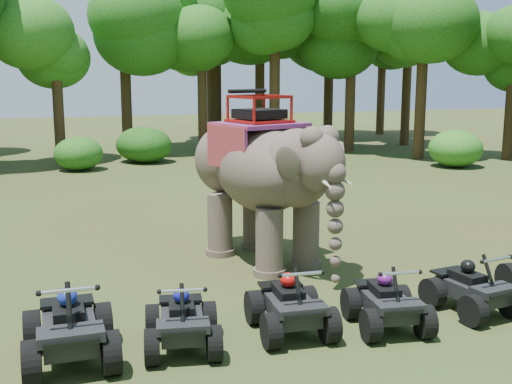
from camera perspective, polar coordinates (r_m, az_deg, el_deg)
ground at (r=12.73m, az=1.67°, el=-9.39°), size 110.00×110.00×0.00m
elephant at (r=14.70m, az=0.51°, el=1.28°), size 3.42×5.11×3.95m
atv_0 at (r=10.25m, az=-16.30°, el=-10.76°), size 1.39×1.88×1.38m
atv_1 at (r=10.40m, az=-6.61°, el=-10.66°), size 1.41×1.77×1.19m
atv_2 at (r=10.94m, az=3.09°, el=-9.34°), size 1.31×1.74×1.24m
atv_3 at (r=11.35m, az=11.58°, el=-8.96°), size 1.37×1.74×1.19m
atv_4 at (r=12.47m, az=18.70°, el=-7.53°), size 1.38×1.75×1.18m
tree_0 at (r=35.76m, az=-11.56°, el=10.72°), size 6.39×6.39×9.13m
tree_1 at (r=35.14m, az=-4.81°, el=8.84°), size 4.62×4.62×6.60m
tree_2 at (r=34.76m, az=1.67°, el=10.88°), size 6.35×6.35×9.06m
tree_3 at (r=36.13m, az=8.43°, el=10.40°), size 6.02×6.02×8.60m
tree_4 at (r=33.59m, az=14.52°, el=9.80°), size 5.71×5.71×8.16m
tree_5 at (r=34.73m, az=21.77°, el=8.49°), size 4.94×4.94×7.05m
tree_33 at (r=32.48m, az=-17.24°, el=8.53°), size 4.83×4.83×6.90m
tree_34 at (r=40.28m, az=-3.98°, el=12.19°), size 7.69×7.69×10.99m
tree_38 at (r=39.92m, az=13.26°, el=9.65°), size 5.44×5.44×7.77m
tree_40 at (r=46.65m, az=11.12°, el=10.45°), size 6.15×6.15×8.79m
tree_42 at (r=39.83m, az=0.35°, el=10.96°), size 6.45×6.45×9.21m
tree_43 at (r=41.43m, az=-3.48°, el=9.97°), size 5.49×5.49×7.84m
tree_46 at (r=43.81m, az=6.52°, el=11.87°), size 7.53×7.53×10.76m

